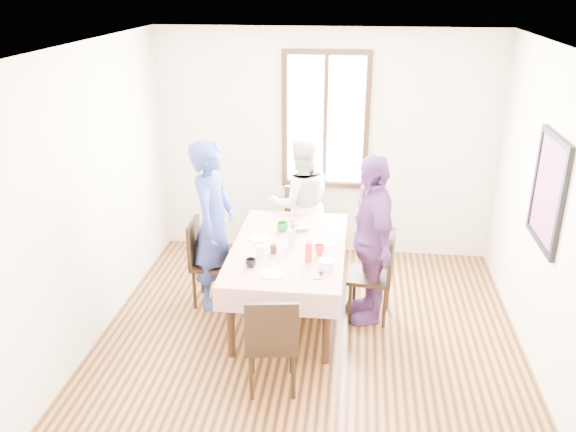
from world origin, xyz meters
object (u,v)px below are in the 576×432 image
(chair_far, at_px, (300,228))
(person_left, at_px, (213,225))
(chair_right, at_px, (370,276))
(person_right, at_px, (370,240))
(dining_table, at_px, (289,281))
(person_far, at_px, (300,203))
(chair_left, at_px, (213,263))
(chair_near, at_px, (272,340))

(chair_far, xyz_separation_m, person_left, (-0.79, -1.00, 0.42))
(chair_right, bearing_deg, person_right, 96.89)
(dining_table, distance_m, person_left, 0.95)
(chair_right, bearing_deg, person_far, 43.57)
(person_left, xyz_separation_m, person_far, (0.79, 0.98, -0.10))
(chair_right, distance_m, person_left, 1.66)
(chair_right, distance_m, chair_far, 1.37)
(chair_left, bearing_deg, dining_table, 77.35)
(dining_table, xyz_separation_m, person_left, (-0.79, 0.16, 0.50))
(dining_table, distance_m, chair_near, 1.16)
(chair_far, bearing_deg, chair_left, 51.89)
(person_left, bearing_deg, chair_right, -88.60)
(chair_right, bearing_deg, chair_near, 153.17)
(person_right, bearing_deg, chair_right, 75.08)
(chair_far, relative_size, chair_near, 1.00)
(dining_table, height_order, person_far, person_far)
(chair_near, relative_size, person_far, 0.58)
(dining_table, relative_size, person_right, 0.99)
(dining_table, distance_m, person_far, 1.21)
(chair_right, xyz_separation_m, person_far, (-0.81, 1.09, 0.33))
(chair_far, bearing_deg, person_far, 90.82)
(chair_right, distance_m, chair_near, 1.46)
(chair_right, height_order, chair_near, same)
(chair_near, bearing_deg, person_right, 48.15)
(dining_table, bearing_deg, person_right, 3.83)
(chair_left, height_order, person_far, person_far)
(chair_left, distance_m, chair_near, 1.55)
(chair_near, xyz_separation_m, person_right, (0.79, 1.21, 0.40))
(chair_near, distance_m, person_right, 1.50)
(dining_table, relative_size, chair_left, 1.86)
(chair_left, xyz_separation_m, chair_far, (0.81, 1.00, 0.00))
(chair_left, xyz_separation_m, person_left, (0.02, 0.00, 0.42))
(chair_right, bearing_deg, dining_table, 100.61)
(chair_left, bearing_deg, chair_far, 139.48)
(person_left, relative_size, person_far, 1.13)
(person_left, bearing_deg, chair_near, -143.97)
(person_far, bearing_deg, chair_far, -108.10)
(chair_right, bearing_deg, person_left, 93.11)
(person_left, distance_m, person_far, 1.26)
(chair_far, xyz_separation_m, person_far, (0.00, -0.02, 0.33))
(chair_right, height_order, person_right, person_right)
(chair_left, bearing_deg, person_right, 84.63)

